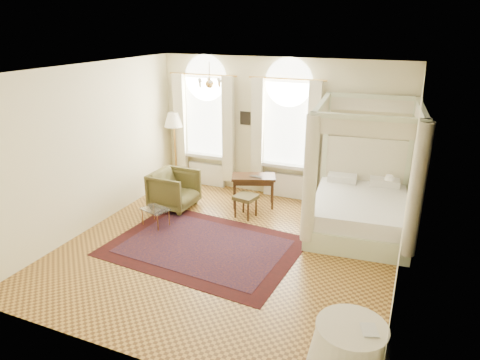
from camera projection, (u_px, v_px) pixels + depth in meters
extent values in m
plane|color=#AF7F33|center=(227.00, 249.00, 8.08)|extent=(6.00, 6.00, 0.00)
plane|color=beige|center=(279.00, 129.00, 10.10)|extent=(6.00, 0.00, 6.00)
plane|color=beige|center=(118.00, 242.00, 4.91)|extent=(6.00, 0.00, 6.00)
plane|color=beige|center=(91.00, 148.00, 8.60)|extent=(0.00, 6.00, 6.00)
plane|color=beige|center=(408.00, 191.00, 6.42)|extent=(0.00, 6.00, 6.00)
plane|color=white|center=(225.00, 70.00, 6.93)|extent=(6.00, 6.00, 0.00)
cube|color=silver|center=(207.00, 117.00, 10.71)|extent=(1.10, 0.04, 1.90)
cylinder|color=silver|center=(206.00, 78.00, 10.38)|extent=(1.10, 0.04, 1.10)
cube|color=white|center=(206.00, 155.00, 10.98)|extent=(1.32, 0.24, 0.08)
cube|color=beige|center=(180.00, 126.00, 10.90)|extent=(0.28, 0.14, 2.60)
cube|color=beige|center=(228.00, 130.00, 10.41)|extent=(0.28, 0.14, 2.60)
cube|color=white|center=(207.00, 174.00, 11.17)|extent=(1.00, 0.12, 0.58)
cube|color=silver|center=(287.00, 124.00, 9.95)|extent=(1.10, 0.04, 1.90)
cylinder|color=silver|center=(289.00, 83.00, 9.62)|extent=(1.10, 0.04, 1.10)
cube|color=white|center=(284.00, 165.00, 10.22)|extent=(1.32, 0.24, 0.08)
cube|color=beige|center=(257.00, 133.00, 10.13)|extent=(0.28, 0.14, 2.60)
cube|color=beige|center=(313.00, 139.00, 9.65)|extent=(0.28, 0.14, 2.60)
cube|color=white|center=(284.00, 185.00, 10.41)|extent=(1.00, 0.12, 0.58)
cylinder|color=gold|center=(209.00, 73.00, 8.37)|extent=(0.02, 0.02, 0.40)
sphere|color=gold|center=(210.00, 84.00, 8.44)|extent=(0.16, 0.16, 0.16)
sphere|color=beige|center=(220.00, 81.00, 8.34)|extent=(0.07, 0.07, 0.07)
sphere|color=beige|center=(219.00, 79.00, 8.55)|extent=(0.07, 0.07, 0.07)
sphere|color=beige|center=(209.00, 79.00, 8.63)|extent=(0.07, 0.07, 0.07)
sphere|color=beige|center=(200.00, 80.00, 8.50)|extent=(0.07, 0.07, 0.07)
sphere|color=beige|center=(200.00, 81.00, 8.30)|extent=(0.07, 0.07, 0.07)
sphere|color=beige|center=(210.00, 82.00, 8.22)|extent=(0.07, 0.07, 0.07)
cube|color=black|center=(245.00, 118.00, 10.31)|extent=(0.26, 0.03, 0.32)
cube|color=black|center=(342.00, 122.00, 9.44)|extent=(0.22, 0.03, 0.26)
cube|color=beige|center=(358.00, 222.00, 8.72)|extent=(2.11, 2.51, 0.40)
cube|color=silver|center=(360.00, 206.00, 8.59)|extent=(1.99, 2.39, 0.31)
cube|color=beige|center=(365.00, 168.00, 9.45)|extent=(1.90, 0.26, 1.34)
cube|color=beige|center=(325.00, 152.00, 9.58)|extent=(0.11, 0.11, 2.57)
cube|color=beige|center=(409.00, 159.00, 9.08)|extent=(0.11, 0.11, 2.57)
cube|color=beige|center=(310.00, 186.00, 7.60)|extent=(0.11, 0.11, 2.57)
cube|color=beige|center=(416.00, 198.00, 7.10)|extent=(0.11, 0.11, 2.57)
cube|color=beige|center=(372.00, 97.00, 8.89)|extent=(1.90, 0.26, 0.09)
cube|color=beige|center=(369.00, 118.00, 6.90)|extent=(1.90, 0.26, 0.09)
cube|color=beige|center=(322.00, 103.00, 8.15)|extent=(0.30, 2.35, 0.09)
cube|color=beige|center=(422.00, 109.00, 7.64)|extent=(0.30, 2.35, 0.09)
cube|color=beige|center=(371.00, 104.00, 8.94)|extent=(1.97, 0.22, 0.31)
cube|color=beige|center=(368.00, 127.00, 6.96)|extent=(1.97, 0.22, 0.31)
cube|color=beige|center=(322.00, 111.00, 8.20)|extent=(0.26, 2.41, 0.31)
cube|color=beige|center=(421.00, 117.00, 7.70)|extent=(0.26, 2.41, 0.31)
cylinder|color=beige|center=(310.00, 180.00, 7.56)|extent=(0.25, 0.25, 2.35)
cylinder|color=beige|center=(417.00, 191.00, 7.06)|extent=(0.25, 0.25, 2.35)
cube|color=#341D0E|center=(391.00, 204.00, 9.33)|extent=(0.51, 0.48, 0.60)
cylinder|color=gold|center=(388.00, 187.00, 9.20)|extent=(0.11, 0.11, 0.18)
cone|color=beige|center=(389.00, 180.00, 9.13)|extent=(0.25, 0.25, 0.20)
cube|color=#341D0E|center=(254.00, 177.00, 9.75)|extent=(1.10, 0.83, 0.06)
cube|color=#341D0E|center=(254.00, 181.00, 9.78)|extent=(0.98, 0.70, 0.10)
cylinder|color=#341D0E|center=(235.00, 189.00, 10.07)|extent=(0.05, 0.05, 0.69)
cylinder|color=#341D0E|center=(272.00, 189.00, 10.04)|extent=(0.05, 0.05, 0.69)
cylinder|color=#341D0E|center=(234.00, 195.00, 9.70)|extent=(0.05, 0.05, 0.69)
cylinder|color=#341D0E|center=(272.00, 195.00, 9.67)|extent=(0.05, 0.05, 0.69)
imported|color=black|center=(257.00, 176.00, 9.68)|extent=(0.31, 0.20, 0.02)
cube|color=#4D3D21|center=(246.00, 197.00, 9.26)|extent=(0.51, 0.51, 0.09)
cylinder|color=#341D0E|center=(235.00, 209.00, 9.30)|extent=(0.04, 0.04, 0.42)
cylinder|color=#341D0E|center=(248.00, 212.00, 9.13)|extent=(0.04, 0.04, 0.42)
cylinder|color=#341D0E|center=(243.00, 204.00, 9.56)|extent=(0.04, 0.04, 0.42)
cylinder|color=#341D0E|center=(256.00, 207.00, 9.39)|extent=(0.04, 0.04, 0.42)
imported|color=#49431F|center=(174.00, 190.00, 9.76)|extent=(0.98, 0.95, 0.86)
cube|color=white|center=(155.00, 209.00, 8.90)|extent=(0.63, 0.52, 0.02)
cylinder|color=gold|center=(143.00, 217.00, 8.98)|extent=(0.02, 0.02, 0.37)
cylinder|color=gold|center=(158.00, 223.00, 8.71)|extent=(0.02, 0.02, 0.37)
cylinder|color=gold|center=(154.00, 212.00, 9.21)|extent=(0.02, 0.02, 0.37)
cylinder|color=gold|center=(169.00, 218.00, 8.94)|extent=(0.02, 0.02, 0.37)
cylinder|color=gold|center=(177.00, 182.00, 11.39)|extent=(0.33, 0.33, 0.03)
cylinder|color=gold|center=(175.00, 153.00, 11.11)|extent=(0.04, 0.04, 1.66)
cone|color=beige|center=(174.00, 119.00, 10.80)|extent=(0.49, 0.49, 0.35)
cube|color=#390E0D|center=(204.00, 246.00, 8.16)|extent=(3.68, 2.77, 0.01)
cube|color=black|center=(204.00, 246.00, 8.16)|extent=(3.09, 2.18, 0.01)
cone|color=#EBE7CD|center=(349.00, 352.00, 5.10)|extent=(1.04, 1.04, 0.67)
cylinder|color=#EBE7CD|center=(352.00, 327.00, 4.98)|extent=(0.85, 0.85, 0.04)
imported|color=black|center=(361.00, 330.00, 4.89)|extent=(0.25, 0.29, 0.02)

